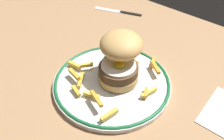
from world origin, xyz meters
The scene contains 5 objects.
ground_plane centered at (0.00, 0.00, -2.00)cm, with size 149.09×83.30×4.00cm, color #9E764F.
dinner_plate centered at (-2.67, -2.78, 0.84)cm, with size 28.07×28.07×1.60cm.
burger centered at (-2.42, -0.33, 7.09)cm, with size 13.90×13.98×11.03cm.
fries_pile centered at (-3.12, -2.34, 2.28)cm, with size 22.17×24.01×2.21cm.
knife centered at (-24.56, 26.99, 0.26)cm, with size 17.35×7.83×0.70cm.
Camera 1 is at (23.41, -32.07, 39.44)cm, focal length 36.66 mm.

